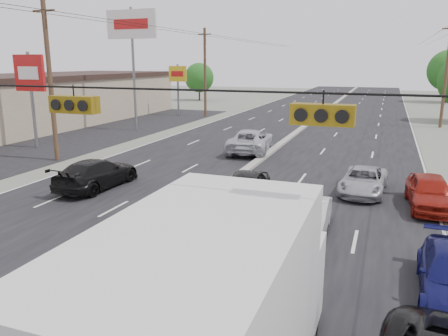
{
  "coord_description": "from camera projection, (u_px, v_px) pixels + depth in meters",
  "views": [
    {
      "loc": [
        7.49,
        -7.32,
        6.3
      ],
      "look_at": [
        1.62,
        8.41,
        2.2
      ],
      "focal_mm": 35.0,
      "sensor_mm": 36.0,
      "label": 1
    }
  ],
  "objects": [
    {
      "name": "utility_pole_left_b",
      "position": [
        50.0,
        81.0,
        27.39
      ],
      "size": [
        1.6,
        0.3,
        10.0
      ],
      "color": "#422D1E",
      "rests_on": "ground"
    },
    {
      "name": "ground",
      "position": [
        42.0,
        326.0,
        10.7
      ],
      "size": [
        200.0,
        200.0,
        0.0
      ],
      "primitive_type": "plane",
      "color": "#606356",
      "rests_on": "ground"
    },
    {
      "name": "box_truck",
      "position": [
        214.0,
        323.0,
        7.3
      ],
      "size": [
        2.85,
        7.9,
        4.0
      ],
      "rotation": [
        0.0,
        0.0,
        0.01
      ],
      "color": "black",
      "rests_on": "ground"
    },
    {
      "name": "queue_car_c",
      "position": [
        363.0,
        181.0,
        21.35
      ],
      "size": [
        2.3,
        4.54,
        1.23
      ],
      "primitive_type": "imported",
      "rotation": [
        0.0,
        0.0,
        -0.06
      ],
      "color": "#9EA1A6",
      "rests_on": "ground"
    },
    {
      "name": "red_sedan",
      "position": [
        231.0,
        237.0,
        14.48
      ],
      "size": [
        1.47,
        3.97,
        1.3
      ],
      "primitive_type": "imported",
      "rotation": [
        0.0,
        0.0,
        0.02
      ],
      "color": "maroon",
      "rests_on": "ground"
    },
    {
      "name": "queue_car_b",
      "position": [
        309.0,
        218.0,
        16.25
      ],
      "size": [
        1.47,
        3.9,
        1.27
      ],
      "primitive_type": "imported",
      "rotation": [
        0.0,
        0.0,
        0.03
      ],
      "color": "silver",
      "rests_on": "ground"
    },
    {
      "name": "queue_car_a",
      "position": [
        244.0,
        190.0,
        19.38
      ],
      "size": [
        2.02,
        4.56,
        1.53
      ],
      "primitive_type": "imported",
      "rotation": [
        0.0,
        0.0,
        0.05
      ],
      "color": "black",
      "rests_on": "ground"
    },
    {
      "name": "road_surface",
      "position": [
        293.0,
        136.0,
        38.01
      ],
      "size": [
        20.0,
        160.0,
        0.02
      ],
      "primitive_type": "cube",
      "color": "black",
      "rests_on": "ground"
    },
    {
      "name": "utility_pole_right_c",
      "position": [
        446.0,
        74.0,
        41.65
      ],
      "size": [
        1.6,
        0.3,
        10.0
      ],
      "color": "#422D1E",
      "rests_on": "ground"
    },
    {
      "name": "tree_left_far",
      "position": [
        199.0,
        78.0,
        71.9
      ],
      "size": [
        4.8,
        4.8,
        6.12
      ],
      "color": "#382619",
      "rests_on": "ground"
    },
    {
      "name": "utility_pole_left_c",
      "position": [
        205.0,
        72.0,
        50.14
      ],
      "size": [
        1.6,
        0.3,
        10.0
      ],
      "color": "#422D1E",
      "rests_on": "ground"
    },
    {
      "name": "queue_car_e",
      "position": [
        430.0,
        192.0,
        19.04
      ],
      "size": [
        2.04,
        4.47,
        1.49
      ],
      "primitive_type": "imported",
      "rotation": [
        0.0,
        0.0,
        0.07
      ],
      "color": "maroon",
      "rests_on": "ground"
    },
    {
      "name": "pole_sign_mid",
      "position": [
        30.0,
        78.0,
        31.65
      ],
      "size": [
        2.6,
        0.25,
        7.0
      ],
      "color": "slate",
      "rests_on": "ground"
    },
    {
      "name": "traffic_signals",
      "position": [
        70.0,
        102.0,
        8.92
      ],
      "size": [
        25.0,
        0.3,
        0.54
      ],
      "color": "black",
      "rests_on": "ground"
    },
    {
      "name": "parking_lot",
      "position": [
        95.0,
        134.0,
        39.23
      ],
      "size": [
        10.0,
        42.0,
        0.02
      ],
      "primitive_type": "cube",
      "color": "black",
      "rests_on": "ground"
    },
    {
      "name": "oncoming_far",
      "position": [
        251.0,
        141.0,
        30.95
      ],
      "size": [
        3.43,
        6.17,
        1.63
      ],
      "primitive_type": "imported",
      "rotation": [
        0.0,
        0.0,
        3.27
      ],
      "color": "#AFB2B7",
      "rests_on": "ground"
    },
    {
      "name": "pole_sign_billboard",
      "position": [
        132.0,
        32.0,
        39.01
      ],
      "size": [
        5.0,
        0.25,
        11.0
      ],
      "color": "slate",
      "rests_on": "ground"
    },
    {
      "name": "strip_mall",
      "position": [
        14.0,
        105.0,
        41.74
      ],
      "size": [
        12.0,
        42.0,
        4.6
      ],
      "primitive_type": "cube",
      "color": "tan",
      "rests_on": "ground"
    },
    {
      "name": "center_median",
      "position": [
        293.0,
        135.0,
        37.98
      ],
      "size": [
        0.5,
        160.0,
        0.2
      ],
      "primitive_type": "cube",
      "color": "gray",
      "rests_on": "ground"
    },
    {
      "name": "oncoming_near",
      "position": [
        97.0,
        174.0,
        22.22
      ],
      "size": [
        2.29,
        5.2,
        1.49
      ],
      "primitive_type": "imported",
      "rotation": [
        0.0,
        0.0,
        3.1
      ],
      "color": "black",
      "rests_on": "ground"
    },
    {
      "name": "pole_sign_far",
      "position": [
        178.0,
        78.0,
        51.5
      ],
      "size": [
        2.2,
        0.25,
        6.0
      ],
      "color": "slate",
      "rests_on": "ground"
    }
  ]
}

